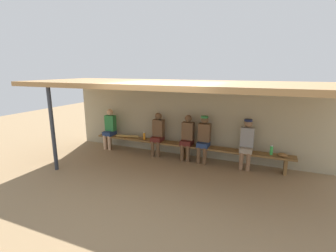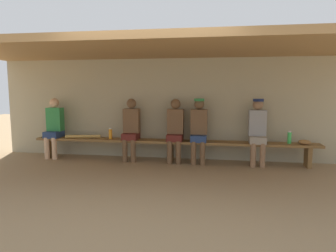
% 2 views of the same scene
% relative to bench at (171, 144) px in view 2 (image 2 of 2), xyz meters
% --- Properties ---
extents(ground_plane, '(24.00, 24.00, 0.00)m').
position_rel_bench_xyz_m(ground_plane, '(0.00, -1.55, -0.39)').
color(ground_plane, '#937754').
extents(back_wall, '(8.00, 0.20, 2.20)m').
position_rel_bench_xyz_m(back_wall, '(0.00, 0.45, 0.71)').
color(back_wall, tan).
rests_on(back_wall, ground).
extents(dugout_roof, '(8.00, 2.80, 0.12)m').
position_rel_bench_xyz_m(dugout_roof, '(0.00, -0.85, 1.87)').
color(dugout_roof, '#9E7547').
rests_on(dugout_roof, back_wall).
extents(bench, '(6.00, 0.36, 0.46)m').
position_rel_bench_xyz_m(bench, '(0.00, 0.00, 0.00)').
color(bench, brown).
rests_on(bench, ground).
extents(player_in_white, '(0.34, 0.42, 1.34)m').
position_rel_bench_xyz_m(player_in_white, '(0.59, 0.00, 0.36)').
color(player_in_white, navy).
rests_on(player_in_white, ground).
extents(player_with_sunglasses, '(0.34, 0.42, 1.34)m').
position_rel_bench_xyz_m(player_with_sunglasses, '(-2.66, 0.00, 0.34)').
color(player_with_sunglasses, navy).
rests_on(player_with_sunglasses, ground).
extents(player_in_blue, '(0.34, 0.42, 1.34)m').
position_rel_bench_xyz_m(player_in_blue, '(1.76, 0.00, 0.36)').
color(player_in_blue, gray).
rests_on(player_in_blue, ground).
extents(player_middle, '(0.34, 0.42, 1.34)m').
position_rel_bench_xyz_m(player_middle, '(0.09, 0.00, 0.34)').
color(player_middle, '#591E19').
rests_on(player_middle, ground).
extents(player_near_post, '(0.34, 0.42, 1.34)m').
position_rel_bench_xyz_m(player_near_post, '(-0.87, 0.00, 0.34)').
color(player_near_post, '#591E19').
rests_on(player_near_post, ground).
extents(water_bottle_blue, '(0.07, 0.07, 0.24)m').
position_rel_bench_xyz_m(water_bottle_blue, '(-1.33, -0.03, 0.19)').
color(water_bottle_blue, orange).
rests_on(water_bottle_blue, bench).
extents(water_bottle_clear, '(0.08, 0.08, 0.25)m').
position_rel_bench_xyz_m(water_bottle_clear, '(2.39, 0.02, 0.19)').
color(water_bottle_clear, green).
rests_on(water_bottle_clear, bench).
extents(baseball_glove_worn, '(0.29, 0.25, 0.09)m').
position_rel_bench_xyz_m(baseball_glove_worn, '(2.66, -0.03, 0.12)').
color(baseball_glove_worn, olive).
rests_on(baseball_glove_worn, bench).
extents(baseball_bat, '(0.77, 0.23, 0.07)m').
position_rel_bench_xyz_m(baseball_bat, '(-1.98, -0.00, 0.11)').
color(baseball_bat, tan).
rests_on(baseball_bat, bench).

